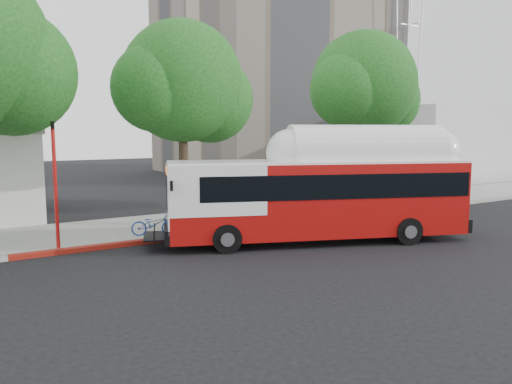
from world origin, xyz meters
The scene contains 9 objects.
ground centered at (0.00, 0.00, 0.00)m, with size 120.00×120.00×0.00m, color black.
sidewalk centered at (0.00, 6.50, 0.07)m, with size 60.00×5.00×0.15m, color gray.
curb_strip centered at (0.00, 3.90, 0.07)m, with size 60.00×0.30×0.15m, color gray.
red_curb_segment centered at (-3.00, 3.90, 0.08)m, with size 10.00×0.32×0.16m, color maroon.
street_tree_mid centered at (-0.59, 6.06, 5.91)m, with size 5.75×5.00×8.62m.
street_tree_right centered at (9.44, 5.86, 6.26)m, with size 6.21×5.40×9.18m.
horizon_block centered at (30.00, 16.00, 3.00)m, with size 20.00×12.00×6.00m, color silver.
transit_bus centered at (2.13, 0.77, 1.62)m, with size 11.66×6.04×3.46m.
signal_pole centered at (-6.42, 4.20, 2.26)m, with size 0.12×0.42×4.40m.
Camera 1 is at (-9.46, -13.40, 4.08)m, focal length 35.00 mm.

